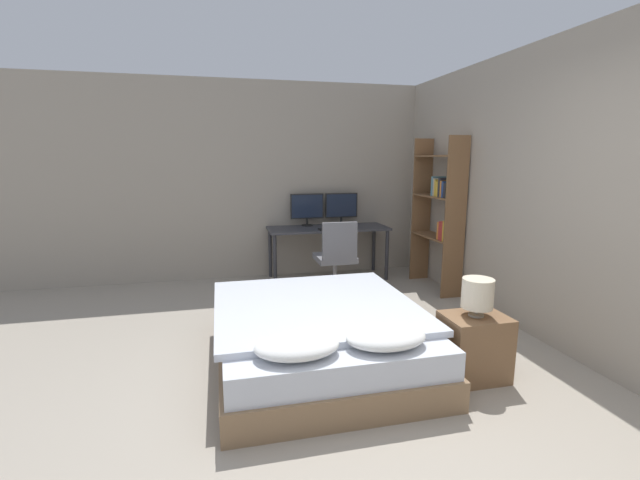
% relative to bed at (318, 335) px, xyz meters
% --- Properties ---
extents(ground_plane, '(20.00, 20.00, 0.00)m').
position_rel_bed_xyz_m(ground_plane, '(0.21, -1.17, -0.24)').
color(ground_plane, '#9E9384').
extents(wall_back, '(12.00, 0.06, 2.70)m').
position_rel_bed_xyz_m(wall_back, '(0.21, 2.82, 1.11)').
color(wall_back, '#9E9384').
rests_on(wall_back, ground_plane).
extents(wall_side_right, '(0.06, 12.00, 2.70)m').
position_rel_bed_xyz_m(wall_side_right, '(2.13, 0.33, 1.11)').
color(wall_side_right, '#9E9384').
rests_on(wall_side_right, ground_plane).
extents(bed, '(1.64, 1.92, 0.55)m').
position_rel_bed_xyz_m(bed, '(0.00, 0.00, 0.00)').
color(bed, '#846647').
rests_on(bed, ground_plane).
extents(nightstand, '(0.47, 0.36, 0.50)m').
position_rel_bed_xyz_m(nightstand, '(1.09, -0.52, 0.01)').
color(nightstand, brown).
rests_on(nightstand, ground_plane).
extents(bedside_lamp, '(0.23, 0.23, 0.29)m').
position_rel_bed_xyz_m(bedside_lamp, '(1.09, -0.52, 0.43)').
color(bedside_lamp, gray).
rests_on(bedside_lamp, nightstand).
extents(desk, '(1.65, 0.61, 0.73)m').
position_rel_bed_xyz_m(desk, '(0.71, 2.44, 0.40)').
color(desk, '#38383D').
rests_on(desk, ground_plane).
extents(monitor_left, '(0.47, 0.16, 0.45)m').
position_rel_bed_xyz_m(monitor_left, '(0.46, 2.65, 0.74)').
color(monitor_left, black).
rests_on(monitor_left, desk).
extents(monitor_right, '(0.47, 0.16, 0.45)m').
position_rel_bed_xyz_m(monitor_right, '(0.96, 2.65, 0.74)').
color(monitor_right, black).
rests_on(monitor_right, desk).
extents(keyboard, '(0.35, 0.13, 0.02)m').
position_rel_bed_xyz_m(keyboard, '(0.71, 2.24, 0.50)').
color(keyboard, black).
rests_on(keyboard, desk).
extents(computer_mouse, '(0.07, 0.05, 0.04)m').
position_rel_bed_xyz_m(computer_mouse, '(0.98, 2.24, 0.51)').
color(computer_mouse, black).
rests_on(computer_mouse, desk).
extents(office_chair, '(0.52, 0.52, 0.93)m').
position_rel_bed_xyz_m(office_chair, '(0.62, 1.71, 0.14)').
color(office_chair, black).
rests_on(office_chair, ground_plane).
extents(bookshelf, '(0.27, 0.89, 1.92)m').
position_rel_bed_xyz_m(bookshelf, '(1.95, 1.60, 0.83)').
color(bookshelf, brown).
rests_on(bookshelf, ground_plane).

